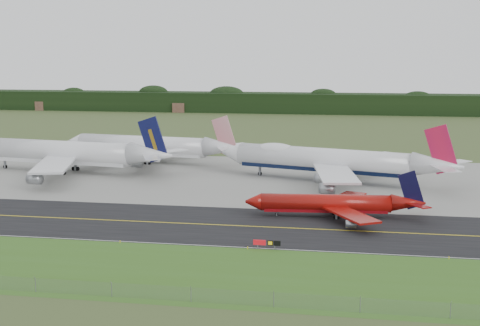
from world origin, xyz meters
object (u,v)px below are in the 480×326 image
Objects in this scene: jet_navy_gold at (68,153)px; jet_star_tail at (151,146)px; taxiway_sign at (267,243)px; jet_ba_747 at (330,160)px; jet_red_737 at (336,204)px.

jet_navy_gold is 29.18m from jet_star_tail.
jet_navy_gold is 99.14m from taxiway_sign.
jet_ba_747 is 1.11× the size of jet_star_tail.
taxiway_sign is (-11.63, -27.10, -1.76)m from jet_red_737.
jet_ba_747 reaches higher than jet_star_tail.
jet_ba_747 is 78.77m from jet_navy_gold.
jet_ba_747 is 13.68× the size of taxiway_sign.
jet_red_737 reaches higher than taxiway_sign.
jet_red_737 is (2.80, -41.68, -3.07)m from jet_ba_747.
jet_star_tail is at bearing 48.59° from jet_navy_gold.
jet_navy_gold is (-81.56, 43.01, 2.96)m from jet_red_737.
jet_star_tail reaches higher than taxiway_sign.
jet_red_737 is at bearing 66.78° from taxiway_sign.
jet_navy_gold reaches higher than jet_red_737.
jet_star_tail is at bearing 158.68° from jet_ba_747.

